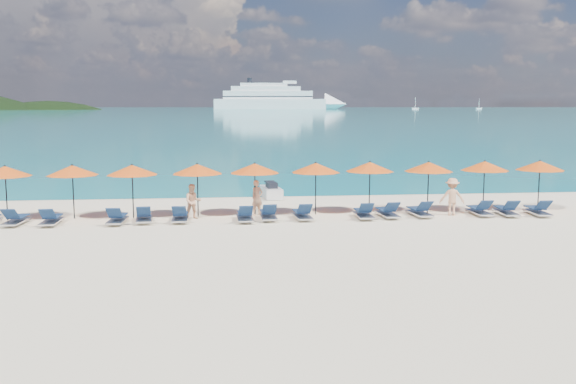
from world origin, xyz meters
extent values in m
plane|color=beige|center=(0.00, 0.00, 0.00)|extent=(1400.00, 1400.00, 0.00)
cube|color=#1FA9B2|center=(0.00, 660.00, 0.01)|extent=(1600.00, 1300.00, 0.01)
ellipsoid|color=black|center=(-150.00, 560.00, -35.00)|extent=(162.00, 126.00, 85.50)
cube|color=white|center=(46.65, 594.43, 4.81)|extent=(106.63, 24.00, 9.62)
cone|color=white|center=(110.11, 591.57, 4.81)|extent=(22.11, 22.11, 21.17)
cube|color=white|center=(44.73, 594.52, 13.47)|extent=(85.35, 20.16, 7.70)
cube|color=white|center=(42.80, 594.60, 19.25)|extent=(66.22, 17.38, 4.81)
cube|color=white|center=(40.88, 594.69, 23.10)|extent=(44.94, 13.54, 3.37)
cube|color=black|center=(44.73, 594.52, 12.03)|extent=(86.41, 20.40, 0.87)
cube|color=black|center=(44.73, 594.52, 15.40)|extent=(84.28, 19.92, 0.87)
cylinder|color=black|center=(27.61, 595.29, 26.95)|extent=(4.23, 4.23, 5.29)
cube|color=white|center=(177.40, 554.46, 0.81)|extent=(6.07, 2.02, 1.62)
cylinder|color=white|center=(177.40, 554.46, 6.07)|extent=(0.36, 0.36, 10.11)
cube|color=white|center=(242.85, 565.63, 0.74)|extent=(5.52, 1.84, 1.47)
cylinder|color=white|center=(242.85, 565.63, 5.52)|extent=(0.33, 0.33, 9.21)
cube|color=silver|center=(-0.14, 9.70, 0.28)|extent=(1.06, 2.31, 0.51)
cube|color=black|center=(-0.12, 9.51, 0.65)|extent=(0.56, 0.97, 0.33)
cylinder|color=black|center=(-0.20, 10.25, 0.79)|extent=(0.51, 0.11, 0.06)
imported|color=tan|center=(-1.15, 4.56, 0.76)|extent=(0.66, 0.60, 1.51)
imported|color=tan|center=(-3.84, 3.97, 0.73)|extent=(0.76, 0.50, 1.45)
imported|color=tan|center=(7.10, 3.67, 0.80)|extent=(1.12, 0.73, 1.60)
cylinder|color=black|center=(-11.36, 4.47, 1.10)|extent=(0.05, 0.05, 2.20)
cone|color=#DD4F11|center=(-11.36, 4.47, 2.02)|extent=(2.10, 2.10, 0.42)
sphere|color=black|center=(-11.36, 4.47, 2.24)|extent=(0.08, 0.08, 0.08)
cylinder|color=black|center=(-8.74, 4.55, 1.10)|extent=(0.05, 0.05, 2.20)
cone|color=#DD4F11|center=(-8.74, 4.55, 2.02)|extent=(2.10, 2.10, 0.42)
sphere|color=black|center=(-8.74, 4.55, 2.24)|extent=(0.08, 0.08, 0.08)
cylinder|color=black|center=(-6.32, 4.43, 1.10)|extent=(0.05, 0.05, 2.20)
cone|color=#DD4F11|center=(-6.32, 4.43, 2.02)|extent=(2.10, 2.10, 0.42)
sphere|color=black|center=(-6.32, 4.43, 2.24)|extent=(0.08, 0.08, 0.08)
cylinder|color=black|center=(-3.65, 4.52, 1.10)|extent=(0.05, 0.05, 2.20)
cone|color=#DD4F11|center=(-3.65, 4.52, 2.02)|extent=(2.10, 2.10, 0.42)
sphere|color=black|center=(-3.65, 4.52, 2.24)|extent=(0.08, 0.08, 0.08)
cylinder|color=black|center=(-1.24, 4.57, 1.10)|extent=(0.05, 0.05, 2.20)
cone|color=#DD4F11|center=(-1.24, 4.57, 2.02)|extent=(2.10, 2.10, 0.42)
sphere|color=black|center=(-1.24, 4.57, 2.24)|extent=(0.08, 0.08, 0.08)
cylinder|color=black|center=(1.36, 4.53, 1.10)|extent=(0.05, 0.05, 2.20)
cone|color=#DD4F11|center=(1.36, 4.53, 2.02)|extent=(2.10, 2.10, 0.42)
sphere|color=black|center=(1.36, 4.53, 2.24)|extent=(0.08, 0.08, 0.08)
cylinder|color=black|center=(3.75, 4.69, 1.10)|extent=(0.05, 0.05, 2.20)
cone|color=#DD4F11|center=(3.75, 4.69, 2.02)|extent=(2.10, 2.10, 0.42)
sphere|color=black|center=(3.75, 4.69, 2.24)|extent=(0.08, 0.08, 0.08)
cylinder|color=black|center=(6.29, 4.42, 1.10)|extent=(0.05, 0.05, 2.20)
cone|color=#DD4F11|center=(6.29, 4.42, 2.02)|extent=(2.10, 2.10, 0.42)
sphere|color=black|center=(6.29, 4.42, 2.24)|extent=(0.08, 0.08, 0.08)
cylinder|color=black|center=(8.86, 4.53, 1.10)|extent=(0.05, 0.05, 2.20)
cone|color=#DD4F11|center=(8.86, 4.53, 2.02)|extent=(2.10, 2.10, 0.42)
sphere|color=black|center=(8.86, 4.53, 2.24)|extent=(0.08, 0.08, 0.08)
cylinder|color=black|center=(11.37, 4.44, 1.10)|extent=(0.05, 0.05, 2.20)
cone|color=#DD4F11|center=(11.37, 4.44, 2.02)|extent=(2.10, 2.10, 0.42)
sphere|color=black|center=(11.37, 4.44, 2.24)|extent=(0.08, 0.08, 0.08)
cube|color=silver|center=(-10.71, 3.37, 0.14)|extent=(0.73, 1.74, 0.06)
cube|color=#142B4E|center=(-10.69, 3.62, 0.30)|extent=(0.62, 1.14, 0.04)
cube|color=#142B4E|center=(-10.75, 2.82, 0.55)|extent=(0.59, 0.57, 0.43)
cube|color=silver|center=(-9.33, 3.24, 0.14)|extent=(0.62, 1.70, 0.06)
cube|color=#142B4E|center=(-9.33, 3.49, 0.30)|extent=(0.55, 1.10, 0.04)
cube|color=#142B4E|center=(-9.33, 2.69, 0.55)|extent=(0.55, 0.54, 0.43)
cube|color=silver|center=(-6.79, 3.19, 0.14)|extent=(0.70, 1.73, 0.06)
cube|color=#142B4E|center=(-6.78, 3.44, 0.30)|extent=(0.60, 1.12, 0.04)
cube|color=#142B4E|center=(-6.81, 2.64, 0.55)|extent=(0.57, 0.56, 0.43)
cube|color=silver|center=(-5.78, 3.42, 0.14)|extent=(0.78, 1.75, 0.06)
cube|color=#142B4E|center=(-5.80, 3.67, 0.30)|extent=(0.65, 1.15, 0.04)
cube|color=#142B4E|center=(-5.72, 2.87, 0.55)|extent=(0.60, 0.59, 0.43)
cube|color=silver|center=(-4.33, 3.37, 0.14)|extent=(0.64, 1.71, 0.06)
cube|color=#142B4E|center=(-4.33, 3.62, 0.30)|extent=(0.56, 1.10, 0.04)
cube|color=#142B4E|center=(-4.33, 2.82, 0.55)|extent=(0.55, 0.54, 0.43)
cube|color=silver|center=(-1.73, 3.18, 0.14)|extent=(0.66, 1.71, 0.06)
cube|color=#142B4E|center=(-1.74, 3.43, 0.30)|extent=(0.58, 1.11, 0.04)
cube|color=#142B4E|center=(-1.72, 2.63, 0.55)|extent=(0.56, 0.55, 0.43)
cube|color=silver|center=(-0.77, 3.42, 0.14)|extent=(0.65, 1.71, 0.06)
cube|color=#142B4E|center=(-0.77, 3.67, 0.30)|extent=(0.57, 1.11, 0.04)
cube|color=#142B4E|center=(-0.76, 2.87, 0.55)|extent=(0.56, 0.55, 0.43)
cube|color=silver|center=(0.63, 3.38, 0.14)|extent=(0.73, 1.74, 0.06)
cube|color=#142B4E|center=(0.61, 3.63, 0.30)|extent=(0.62, 1.13, 0.04)
cube|color=#142B4E|center=(0.66, 2.83, 0.55)|extent=(0.58, 0.57, 0.43)
cube|color=silver|center=(3.19, 3.33, 0.14)|extent=(0.66, 1.72, 0.06)
cube|color=#142B4E|center=(3.20, 3.58, 0.30)|extent=(0.58, 1.11, 0.04)
cube|color=#142B4E|center=(3.18, 2.78, 0.55)|extent=(0.56, 0.55, 0.43)
cube|color=silver|center=(4.24, 3.45, 0.14)|extent=(0.73, 1.74, 0.06)
cube|color=#142B4E|center=(4.22, 3.70, 0.30)|extent=(0.62, 1.13, 0.04)
cube|color=#142B4E|center=(4.28, 2.90, 0.55)|extent=(0.59, 0.57, 0.43)
cube|color=silver|center=(5.64, 3.53, 0.14)|extent=(0.79, 1.75, 0.06)
cube|color=#142B4E|center=(5.61, 3.78, 0.30)|extent=(0.66, 1.15, 0.04)
cube|color=#142B4E|center=(5.69, 2.98, 0.55)|extent=(0.60, 0.59, 0.43)
cube|color=silver|center=(8.27, 3.52, 0.14)|extent=(0.63, 1.70, 0.06)
cube|color=#142B4E|center=(8.27, 3.77, 0.30)|extent=(0.56, 1.10, 0.04)
cube|color=#142B4E|center=(8.27, 2.97, 0.55)|extent=(0.55, 0.54, 0.43)
cube|color=silver|center=(9.38, 3.34, 0.14)|extent=(0.71, 1.73, 0.06)
cube|color=#142B4E|center=(9.39, 3.59, 0.30)|extent=(0.61, 1.13, 0.04)
cube|color=#142B4E|center=(9.35, 2.79, 0.55)|extent=(0.58, 0.57, 0.43)
cube|color=silver|center=(10.72, 3.23, 0.14)|extent=(0.71, 1.73, 0.06)
cube|color=#142B4E|center=(10.73, 3.48, 0.30)|extent=(0.61, 1.13, 0.04)
cube|color=#142B4E|center=(10.69, 2.68, 0.55)|extent=(0.58, 0.56, 0.43)
camera|label=1|loc=(-2.76, -22.40, 4.70)|focal=40.00mm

